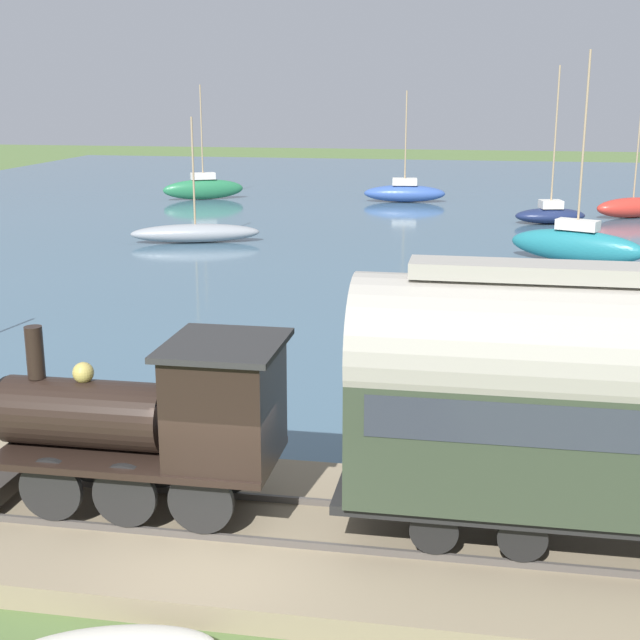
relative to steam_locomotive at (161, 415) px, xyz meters
name	(u,v)px	position (x,y,z in m)	size (l,w,h in m)	color
ground_plane	(217,575)	(-1.13, -1.25, -2.21)	(200.00, 200.00, 0.00)	#516B38
harbor_water	(416,210)	(42.91, -1.25, -2.20)	(80.00, 80.00, 0.01)	#426075
rail_embankment	(235,530)	(0.00, -1.25, -2.00)	(5.22, 56.00, 0.52)	#84755B
steam_locomotive	(161,415)	(0.00, 0.00, 0.00)	(2.12, 5.29, 3.11)	black
sailboat_navy	(550,214)	(38.41, -9.13, -1.66)	(2.54, 4.27, 8.65)	#192347
sailboat_teal	(576,244)	(26.72, -9.41, -1.40)	(3.73, 5.97, 9.02)	#1E707A
sailboat_gray	(195,233)	(28.80, 8.70, -1.72)	(3.10, 6.46, 6.12)	gray
sailboat_red	(633,207)	(41.68, -14.09, -1.58)	(3.25, 4.87, 6.56)	#B72D23
sailboat_green	(203,188)	(45.74, 13.55, -1.43)	(3.45, 5.40, 7.65)	#236B42
sailboat_blue	(404,192)	(46.73, -0.18, -1.56)	(2.07, 5.56, 7.27)	#335199
rowboat_near_shore	(241,335)	(12.15, 1.91, -2.05)	(2.04, 1.81, 0.30)	#B7B2A3
rowboat_mid_harbor	(539,374)	(9.47, -6.83, -1.96)	(2.22, 2.00, 0.47)	#B7B2A3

